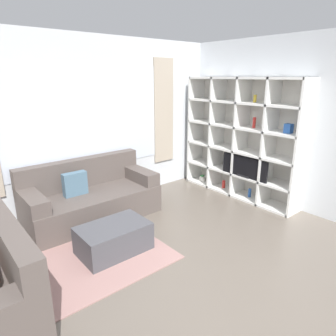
% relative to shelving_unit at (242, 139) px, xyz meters
% --- Properties ---
extents(ground_plane, '(16.00, 16.00, 0.00)m').
position_rel_shelving_unit_xyz_m(ground_plane, '(-2.28, -1.68, -1.02)').
color(ground_plane, '#665B51').
extents(wall_back, '(6.12, 0.11, 2.70)m').
position_rel_shelving_unit_xyz_m(wall_back, '(-2.28, 1.31, 0.33)').
color(wall_back, silver).
rests_on(wall_back, ground_plane).
extents(wall_right, '(0.07, 4.15, 2.70)m').
position_rel_shelving_unit_xyz_m(wall_right, '(0.22, -0.20, 0.33)').
color(wall_right, silver).
rests_on(wall_right, ground_plane).
extents(area_rug, '(2.04, 1.62, 0.01)m').
position_rel_shelving_unit_xyz_m(area_rug, '(-3.18, -0.06, -1.02)').
color(area_rug, gray).
rests_on(area_rug, ground_plane).
extents(shelving_unit, '(0.43, 2.26, 2.07)m').
position_rel_shelving_unit_xyz_m(shelving_unit, '(0.00, 0.00, 0.00)').
color(shelving_unit, silver).
rests_on(shelving_unit, ground_plane).
extents(couch_main, '(1.94, 0.87, 0.87)m').
position_rel_shelving_unit_xyz_m(couch_main, '(-2.52, 0.83, -0.71)').
color(couch_main, '#564C47').
rests_on(couch_main, ground_plane).
extents(ottoman, '(0.84, 0.54, 0.36)m').
position_rel_shelving_unit_xyz_m(ottoman, '(-2.74, -0.21, -0.84)').
color(ottoman, '#47474C').
rests_on(ottoman, ground_plane).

